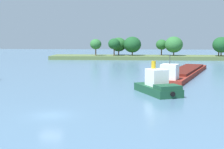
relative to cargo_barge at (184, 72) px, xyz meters
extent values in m
plane|color=slate|center=(-20.50, -40.38, -0.81)|extent=(400.00, 400.00, 0.00)
cube|color=#566B3D|center=(-0.57, 55.75, -0.10)|extent=(88.44, 14.21, 1.42)
cylinder|color=#513823|center=(-27.13, 54.61, 1.96)|extent=(0.44, 0.44, 2.70)
ellipsoid|color=#2D6B33|center=(-27.13, 54.61, 5.12)|extent=(4.52, 4.52, 4.06)
cylinder|color=#513823|center=(-19.79, 54.39, 1.99)|extent=(0.44, 0.44, 2.76)
ellipsoid|color=#194C23|center=(-19.79, 54.39, 5.26)|extent=(4.73, 4.73, 4.25)
cylinder|color=#513823|center=(-18.21, 58.50, 1.49)|extent=(0.44, 0.44, 1.77)
ellipsoid|color=#235B28|center=(-18.21, 58.50, 4.88)|extent=(6.26, 6.26, 5.64)
cylinder|color=#513823|center=(-12.64, 56.05, 1.38)|extent=(0.44, 0.44, 1.54)
ellipsoid|color=#194C23|center=(-12.64, 56.05, 4.94)|extent=(6.98, 6.98, 6.28)
cylinder|color=#513823|center=(-0.89, 58.52, 1.84)|extent=(0.44, 0.44, 2.46)
ellipsoid|color=#235B28|center=(-0.89, 58.52, 4.90)|extent=(4.58, 4.58, 4.12)
cylinder|color=#513823|center=(3.67, 55.61, 1.39)|extent=(0.44, 0.44, 1.57)
ellipsoid|color=#2D6B33|center=(3.67, 55.61, 4.98)|extent=(7.00, 7.00, 6.30)
cylinder|color=#513823|center=(21.10, 55.80, 1.56)|extent=(0.44, 0.44, 1.90)
ellipsoid|color=#2D6B33|center=(21.10, 55.80, 4.34)|extent=(4.58, 4.58, 4.12)
cylinder|color=#513823|center=(21.27, 52.79, 1.47)|extent=(0.44, 0.44, 1.72)
ellipsoid|color=#194C23|center=(21.27, 52.79, 4.98)|extent=(6.64, 6.64, 5.98)
cube|color=maroon|center=(0.32, 0.98, -0.33)|extent=(16.67, 37.12, 0.95)
cube|color=#4F1812|center=(0.79, 2.41, 0.39)|extent=(12.43, 26.23, 0.50)
cube|color=white|center=(-4.79, -14.65, 1.54)|extent=(3.78, 3.95, 2.80)
cylinder|color=#333338|center=(-4.79, -14.65, 3.84)|extent=(0.12, 0.12, 1.80)
cube|color=maroon|center=(6.00, 18.33, -0.29)|extent=(4.08, 2.10, 0.86)
cube|color=#19472D|center=(-7.68, -25.03, -0.21)|extent=(7.27, 10.30, 1.19)
cube|color=#19472D|center=(-6.37, -28.11, 0.68)|extent=(4.22, 3.81, 0.60)
cube|color=white|center=(-7.80, -24.75, 1.68)|extent=(3.60, 4.06, 2.60)
cylinder|color=gold|center=(-8.24, -23.71, 3.58)|extent=(0.70, 0.70, 1.20)
cylinder|color=black|center=(-5.77, -29.52, -0.09)|extent=(0.76, 0.55, 0.70)
camera|label=1|loc=(-10.94, -76.18, 7.95)|focal=53.06mm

